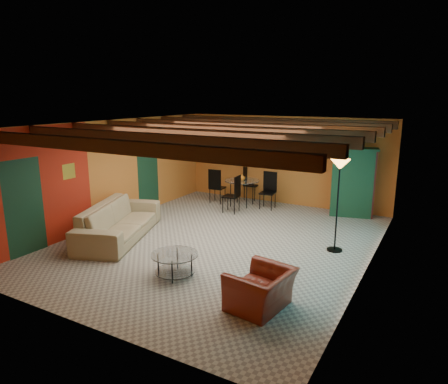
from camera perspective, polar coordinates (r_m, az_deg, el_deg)
The scene contains 11 objects.
room at distance 8.98m, azimuth -0.28°, elevation 7.42°, with size 6.52×8.01×2.71m.
sofa at distance 9.89m, azimuth -14.54°, elevation -3.97°, with size 2.86×1.12×0.83m, color #958360.
armchair at distance 6.60m, azimuth 5.19°, elevation -13.51°, with size 0.99×0.86×0.64m, color maroon.
coffee_table at distance 7.72m, azimuth -6.94°, elevation -10.16°, with size 0.88×0.88×0.45m, color silver, non-canonical shape.
dining_table at distance 12.35m, azimuth 2.54°, elevation 0.57°, with size 2.12×2.12×1.10m, color silver, non-canonical shape.
armoire at distance 11.81m, azimuth 17.89°, elevation 1.20°, with size 1.06×0.52×1.86m, color maroon.
floor_lamp at distance 8.96m, azimuth 15.69°, elevation -1.87°, with size 0.41×0.41×2.03m, color black, non-canonical shape.
ceiling_fan at distance 8.88m, azimuth -0.63°, elevation 7.35°, with size 1.50×1.50×0.44m, color #472614, non-canonical shape.
painting at distance 12.88m, azimuth 4.70°, elevation 6.04°, with size 1.05×0.03×0.65m, color black.
potted_plant at distance 11.63m, azimuth 18.31°, elevation 6.86°, with size 0.44×0.38×0.49m, color #26661E.
vase at distance 12.23m, azimuth 2.58°, elevation 3.53°, with size 0.19×0.19×0.20m, color orange.
Camera 1 is at (4.40, -7.66, 3.31)m, focal length 32.42 mm.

